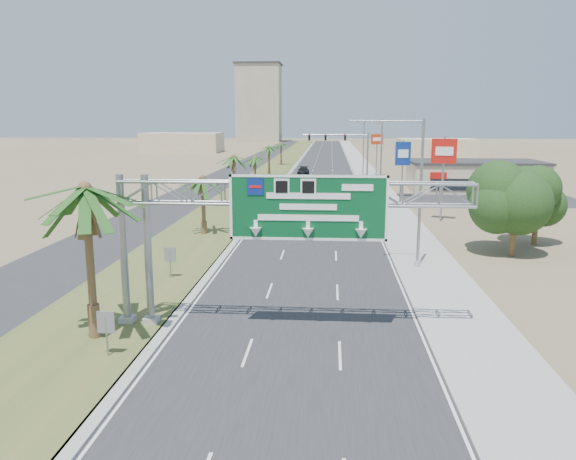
# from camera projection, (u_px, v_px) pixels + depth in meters

# --- Properties ---
(ground) EXTENTS (600.00, 600.00, 0.00)m
(ground) POSITION_uv_depth(u_px,v_px,m) (279.00, 447.00, 17.31)
(ground) COLOR #8C7A59
(ground) RESTS_ON ground
(road) EXTENTS (12.00, 300.00, 0.02)m
(road) POSITION_uv_depth(u_px,v_px,m) (324.00, 165.00, 124.95)
(road) COLOR #28282B
(road) RESTS_ON ground
(sidewalk_right) EXTENTS (4.00, 300.00, 0.10)m
(sidewalk_right) POSITION_uv_depth(u_px,v_px,m) (362.00, 165.00, 124.32)
(sidewalk_right) COLOR #9E9B93
(sidewalk_right) RESTS_ON ground
(median_grass) EXTENTS (7.00, 300.00, 0.12)m
(median_grass) POSITION_uv_depth(u_px,v_px,m) (279.00, 165.00, 125.67)
(median_grass) COLOR #485B28
(median_grass) RESTS_ON ground
(opposing_road) EXTENTS (8.00, 300.00, 0.02)m
(opposing_road) POSITION_uv_depth(u_px,v_px,m) (248.00, 165.00, 126.19)
(opposing_road) COLOR #28282B
(opposing_road) RESTS_ON ground
(sign_gantry) EXTENTS (16.75, 1.24, 7.50)m
(sign_gantry) POSITION_uv_depth(u_px,v_px,m) (275.00, 205.00, 25.93)
(sign_gantry) COLOR gray
(sign_gantry) RESTS_ON ground
(palm_near) EXTENTS (5.70, 5.70, 8.35)m
(palm_near) POSITION_uv_depth(u_px,v_px,m) (85.00, 189.00, 24.48)
(palm_near) COLOR brown
(palm_near) RESTS_ON ground
(palm_row_b) EXTENTS (3.99, 3.99, 5.95)m
(palm_row_b) POSITION_uv_depth(u_px,v_px,m) (203.00, 179.00, 48.38)
(palm_row_b) COLOR brown
(palm_row_b) RESTS_ON ground
(palm_row_c) EXTENTS (3.99, 3.99, 6.75)m
(palm_row_c) POSITION_uv_depth(u_px,v_px,m) (234.00, 158.00, 63.89)
(palm_row_c) COLOR brown
(palm_row_c) RESTS_ON ground
(palm_row_d) EXTENTS (3.99, 3.99, 5.45)m
(palm_row_d) POSITION_uv_depth(u_px,v_px,m) (255.00, 158.00, 81.74)
(palm_row_d) COLOR brown
(palm_row_d) RESTS_ON ground
(palm_row_e) EXTENTS (3.99, 3.99, 6.15)m
(palm_row_e) POSITION_uv_depth(u_px,v_px,m) (269.00, 148.00, 100.20)
(palm_row_e) COLOR brown
(palm_row_e) RESTS_ON ground
(palm_row_f) EXTENTS (3.99, 3.99, 5.75)m
(palm_row_f) POSITION_uv_depth(u_px,v_px,m) (281.00, 144.00, 124.74)
(palm_row_f) COLOR brown
(palm_row_f) RESTS_ON ground
(streetlight_near) EXTENTS (3.27, 0.44, 10.00)m
(streetlight_near) POSITION_uv_depth(u_px,v_px,m) (417.00, 200.00, 37.40)
(streetlight_near) COLOR gray
(streetlight_near) RESTS_ON ground
(streetlight_mid) EXTENTS (3.27, 0.44, 10.00)m
(streetlight_mid) POSITION_uv_depth(u_px,v_px,m) (379.00, 165.00, 66.76)
(streetlight_mid) COLOR gray
(streetlight_mid) RESTS_ON ground
(streetlight_far) EXTENTS (3.27, 0.44, 10.00)m
(streetlight_far) POSITION_uv_depth(u_px,v_px,m) (362.00, 149.00, 101.98)
(streetlight_far) COLOR gray
(streetlight_far) RESTS_ON ground
(signal_mast) EXTENTS (10.28, 0.71, 8.00)m
(signal_mast) POSITION_uv_depth(u_px,v_px,m) (354.00, 154.00, 86.43)
(signal_mast) COLOR gray
(signal_mast) RESTS_ON ground
(store_building) EXTENTS (18.00, 10.00, 4.00)m
(store_building) POSITION_uv_depth(u_px,v_px,m) (474.00, 177.00, 79.90)
(store_building) COLOR tan
(store_building) RESTS_ON ground
(oak_near) EXTENTS (4.50, 4.50, 6.80)m
(oak_near) POSITION_uv_depth(u_px,v_px,m) (516.00, 195.00, 40.78)
(oak_near) COLOR brown
(oak_near) RESTS_ON ground
(oak_far) EXTENTS (3.50, 3.50, 5.60)m
(oak_far) POSITION_uv_depth(u_px,v_px,m) (538.00, 198.00, 44.61)
(oak_far) COLOR brown
(oak_far) RESTS_ON ground
(median_signback_a) EXTENTS (0.75, 0.08, 2.08)m
(median_signback_a) POSITION_uv_depth(u_px,v_px,m) (106.00, 326.00, 23.47)
(median_signback_a) COLOR gray
(median_signback_a) RESTS_ON ground
(median_signback_b) EXTENTS (0.75, 0.08, 2.08)m
(median_signback_b) POSITION_uv_depth(u_px,v_px,m) (170.00, 257.00, 35.26)
(median_signback_b) COLOR gray
(median_signback_b) RESTS_ON ground
(tower_distant) EXTENTS (20.00, 16.00, 35.00)m
(tower_distant) POSITION_uv_depth(u_px,v_px,m) (259.00, 104.00, 260.93)
(tower_distant) COLOR #9D9277
(tower_distant) RESTS_ON ground
(building_distant_left) EXTENTS (24.00, 14.00, 6.00)m
(building_distant_left) POSITION_uv_depth(u_px,v_px,m) (183.00, 143.00, 176.60)
(building_distant_left) COLOR tan
(building_distant_left) RESTS_ON ground
(building_distant_right) EXTENTS (20.00, 12.00, 5.00)m
(building_distant_right) POSITION_uv_depth(u_px,v_px,m) (436.00, 148.00, 151.63)
(building_distant_right) COLOR tan
(building_distant_right) RESTS_ON ground
(car_left_lane) EXTENTS (2.00, 4.06, 1.33)m
(car_left_lane) POSITION_uv_depth(u_px,v_px,m) (261.00, 212.00, 57.23)
(car_left_lane) COLOR black
(car_left_lane) RESTS_ON ground
(car_mid_lane) EXTENTS (1.88, 4.45, 1.43)m
(car_mid_lane) POSITION_uv_depth(u_px,v_px,m) (330.00, 196.00, 69.43)
(car_mid_lane) COLOR maroon
(car_mid_lane) RESTS_ON ground
(car_right_lane) EXTENTS (2.88, 5.68, 1.54)m
(car_right_lane) POSITION_uv_depth(u_px,v_px,m) (334.00, 189.00, 75.47)
(car_right_lane) COLOR gray
(car_right_lane) RESTS_ON ground
(car_far) EXTENTS (2.08, 5.11, 1.48)m
(car_far) POSITION_uv_depth(u_px,v_px,m) (303.00, 171.00, 102.64)
(car_far) COLOR black
(car_far) RESTS_ON ground
(pole_sign_red_near) EXTENTS (2.38, 1.02, 8.35)m
(pole_sign_red_near) POSITION_uv_depth(u_px,v_px,m) (444.00, 156.00, 54.60)
(pole_sign_red_near) COLOR gray
(pole_sign_red_near) RESTS_ON ground
(pole_sign_blue) EXTENTS (2.01, 0.80, 7.39)m
(pole_sign_blue) POSITION_uv_depth(u_px,v_px,m) (403.00, 156.00, 71.98)
(pole_sign_blue) COLOR gray
(pole_sign_blue) RESTS_ON ground
(pole_sign_red_far) EXTENTS (2.21, 0.77, 7.66)m
(pole_sign_red_far) POSITION_uv_depth(u_px,v_px,m) (377.00, 142.00, 100.29)
(pole_sign_red_far) COLOR gray
(pole_sign_red_far) RESTS_ON ground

